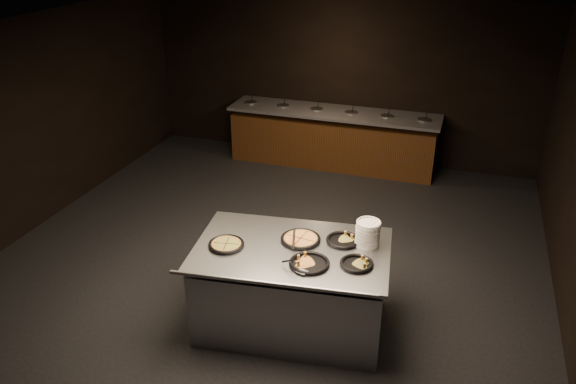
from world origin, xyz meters
name	(u,v)px	position (x,y,z in m)	size (l,w,h in m)	color
room	(260,165)	(0.00, 0.00, 1.45)	(7.02, 8.02, 2.92)	black
salad_bar	(332,142)	(0.00, 3.56, 0.44)	(3.70, 0.83, 1.18)	#5B3415
serving_counter	(292,289)	(0.68, -0.89, 0.46)	(2.15, 1.53, 0.97)	#AEB0B5
plate_stack	(368,233)	(1.40, -0.57, 1.10)	(0.25, 0.25, 0.27)	white
pan_veggie_whole	(226,244)	(0.01, -1.06, 0.99)	(0.38, 0.38, 0.04)	black
pan_cheese_whole	(301,239)	(0.72, -0.71, 0.99)	(0.43, 0.43, 0.04)	black
pan_cheese_slices_a	(343,240)	(1.15, -0.60, 0.99)	(0.35, 0.35, 0.04)	black
pan_cheese_slices_b	(309,263)	(0.94, -1.13, 0.99)	(0.41, 0.41, 0.04)	black
pan_veggie_slices	(357,263)	(1.38, -0.99, 0.99)	(0.33, 0.33, 0.04)	black
server_left	(294,238)	(0.67, -0.82, 1.05)	(0.17, 0.34, 0.17)	#AEB0B5
server_right	(293,264)	(0.81, -1.27, 1.04)	(0.29, 0.13, 0.14)	#AEB0B5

